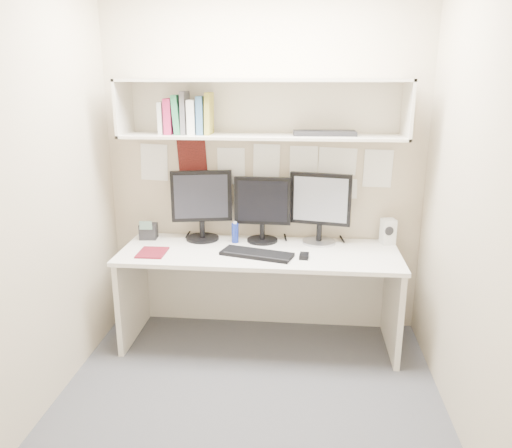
# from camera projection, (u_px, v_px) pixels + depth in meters

# --- Properties ---
(floor) EXTENTS (2.40, 2.00, 0.01)m
(floor) POSITION_uv_depth(u_px,v_px,m) (250.00, 392.00, 3.18)
(floor) COLOR #454449
(floor) RESTS_ON ground
(wall_back) EXTENTS (2.40, 0.02, 2.60)m
(wall_back) POSITION_uv_depth(u_px,v_px,m) (264.00, 164.00, 3.77)
(wall_back) COLOR #B7A78C
(wall_back) RESTS_ON ground
(wall_front) EXTENTS (2.40, 0.02, 2.60)m
(wall_front) POSITION_uv_depth(u_px,v_px,m) (221.00, 251.00, 1.86)
(wall_front) COLOR #B7A78C
(wall_front) RESTS_ON ground
(wall_left) EXTENTS (0.02, 2.00, 2.60)m
(wall_left) POSITION_uv_depth(u_px,v_px,m) (47.00, 188.00, 2.93)
(wall_left) COLOR #B7A78C
(wall_left) RESTS_ON ground
(wall_right) EXTENTS (0.02, 2.00, 2.60)m
(wall_right) POSITION_uv_depth(u_px,v_px,m) (469.00, 197.00, 2.71)
(wall_right) COLOR #B7A78C
(wall_right) RESTS_ON ground
(desk) EXTENTS (2.00, 0.70, 0.73)m
(desk) POSITION_uv_depth(u_px,v_px,m) (260.00, 296.00, 3.70)
(desk) COLOR silver
(desk) RESTS_ON floor
(overhead_hutch) EXTENTS (2.00, 0.38, 0.40)m
(overhead_hutch) POSITION_uv_depth(u_px,v_px,m) (263.00, 108.00, 3.52)
(overhead_hutch) COLOR beige
(overhead_hutch) RESTS_ON wall_back
(pinned_papers) EXTENTS (1.92, 0.01, 0.48)m
(pinned_papers) POSITION_uv_depth(u_px,v_px,m) (264.00, 171.00, 3.78)
(pinned_papers) COLOR white
(pinned_papers) RESTS_ON wall_back
(monitor_left) EXTENTS (0.46, 0.25, 0.53)m
(monitor_left) POSITION_uv_depth(u_px,v_px,m) (202.00, 203.00, 3.77)
(monitor_left) COLOR black
(monitor_left) RESTS_ON desk
(monitor_center) EXTENTS (0.42, 0.23, 0.49)m
(monitor_center) POSITION_uv_depth(u_px,v_px,m) (262.00, 207.00, 3.73)
(monitor_center) COLOR black
(monitor_center) RESTS_ON desk
(monitor_right) EXTENTS (0.45, 0.25, 0.53)m
(monitor_right) POSITION_uv_depth(u_px,v_px,m) (320.00, 206.00, 3.69)
(monitor_right) COLOR #A5A5AA
(monitor_right) RESTS_ON desk
(keyboard) EXTENTS (0.53, 0.31, 0.02)m
(keyboard) POSITION_uv_depth(u_px,v_px,m) (257.00, 254.00, 3.48)
(keyboard) COLOR black
(keyboard) RESTS_ON desk
(mouse) EXTENTS (0.07, 0.10, 0.03)m
(mouse) POSITION_uv_depth(u_px,v_px,m) (304.00, 256.00, 3.44)
(mouse) COLOR black
(mouse) RESTS_ON desk
(speaker) EXTENTS (0.12, 0.12, 0.19)m
(speaker) POSITION_uv_depth(u_px,v_px,m) (388.00, 231.00, 3.72)
(speaker) COLOR silver
(speaker) RESTS_ON desk
(blue_bottle) EXTENTS (0.05, 0.05, 0.16)m
(blue_bottle) POSITION_uv_depth(u_px,v_px,m) (235.00, 233.00, 3.75)
(blue_bottle) COLOR navy
(blue_bottle) RESTS_ON desk
(maroon_notebook) EXTENTS (0.19, 0.24, 0.01)m
(maroon_notebook) POSITION_uv_depth(u_px,v_px,m) (152.00, 253.00, 3.53)
(maroon_notebook) COLOR maroon
(maroon_notebook) RESTS_ON desk
(desk_phone) EXTENTS (0.13, 0.12, 0.15)m
(desk_phone) POSITION_uv_depth(u_px,v_px,m) (148.00, 231.00, 3.84)
(desk_phone) COLOR black
(desk_phone) RESTS_ON desk
(book_stack) EXTENTS (0.37, 0.18, 0.30)m
(book_stack) POSITION_uv_depth(u_px,v_px,m) (187.00, 115.00, 3.53)
(book_stack) COLOR #B9BAB4
(book_stack) RESTS_ON overhead_hutch
(hutch_tray) EXTENTS (0.44, 0.19, 0.03)m
(hutch_tray) POSITION_uv_depth(u_px,v_px,m) (324.00, 133.00, 3.48)
(hutch_tray) COLOR black
(hutch_tray) RESTS_ON overhead_hutch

